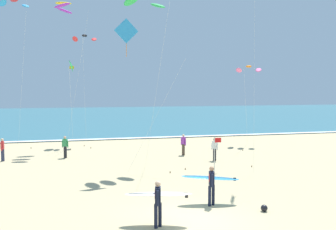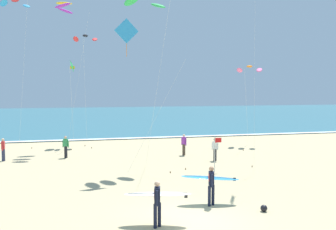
# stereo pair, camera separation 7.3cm
# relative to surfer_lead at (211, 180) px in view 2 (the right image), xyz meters

# --- Properties ---
(ground_plane) EXTENTS (160.00, 160.00, 0.00)m
(ground_plane) POSITION_rel_surfer_lead_xyz_m (-1.50, -1.71, -1.05)
(ground_plane) COLOR tan
(ocean_water) EXTENTS (160.00, 60.00, 0.08)m
(ocean_water) POSITION_rel_surfer_lead_xyz_m (-1.50, 50.96, -1.01)
(ocean_water) COLOR #336B7A
(ocean_water) RESTS_ON ground
(shoreline_foam) EXTENTS (160.00, 0.86, 0.01)m
(shoreline_foam) POSITION_rel_surfer_lead_xyz_m (-1.50, 21.26, -0.97)
(shoreline_foam) COLOR white
(shoreline_foam) RESTS_ON ocean_water
(surfer_lead) EXTENTS (2.60, 1.16, 1.71)m
(surfer_lead) POSITION_rel_surfer_lead_xyz_m (0.00, 0.00, 0.00)
(surfer_lead) COLOR black
(surfer_lead) RESTS_ON ground
(surfer_trailing) EXTENTS (2.55, 1.18, 1.71)m
(surfer_trailing) POSITION_rel_surfer_lead_xyz_m (-2.73, -1.90, -0.00)
(surfer_trailing) COLOR black
(surfer_trailing) RESTS_ON ground
(kite_delta_emerald_near) EXTENTS (0.47, 3.30, 7.50)m
(kite_delta_emerald_near) POSITION_rel_surfer_lead_xyz_m (-6.19, 18.50, 5.87)
(kite_delta_emerald_near) COLOR green
(kite_delta_emerald_near) RESTS_ON ground
(kite_arc_golden_mid) EXTENTS (2.71, 2.61, 11.91)m
(kite_arc_golden_mid) POSITION_rel_surfer_lead_xyz_m (-6.68, 16.40, 10.48)
(kite_arc_golden_mid) COLOR purple
(kite_arc_golden_mid) RESTS_ON ground
(kite_arc_charcoal_high) EXTENTS (2.22, 2.34, 9.79)m
(kite_arc_charcoal_high) POSITION_rel_surfer_lead_xyz_m (-5.04, 19.27, 8.40)
(kite_arc_charcoal_high) COLOR red
(kite_arc_charcoal_high) RESTS_ON ground
(kite_arc_scarlet_low) EXTENTS (2.90, 4.36, 12.87)m
(kite_arc_scarlet_low) POSITION_rel_surfer_lead_xyz_m (-11.04, 20.59, 11.45)
(kite_arc_scarlet_low) COLOR #2D99DB
(kite_arc_scarlet_low) RESTS_ON ground
(kite_diamond_cobalt_distant) EXTENTS (4.37, 0.63, 8.97)m
(kite_diamond_cobalt_distant) POSITION_rel_surfer_lead_xyz_m (-2.78, 6.29, 6.98)
(kite_diamond_cobalt_distant) COLOR #2D99DB
(kite_diamond_cobalt_distant) RESTS_ON ground
(kite_arc_amber_close) EXTENTS (3.19, 4.26, 7.04)m
(kite_arc_amber_close) POSITION_rel_surfer_lead_xyz_m (9.11, 15.58, 5.66)
(kite_arc_amber_close) COLOR pink
(kite_arc_amber_close) RESTS_ON ground
(kite_arc_rose_outer) EXTENTS (3.03, 3.36, 10.78)m
(kite_arc_rose_outer) POSITION_rel_surfer_lead_xyz_m (-1.46, 8.21, 9.35)
(kite_arc_rose_outer) COLOR green
(kite_arc_rose_outer) RESTS_ON ground
(bystander_purple_top) EXTENTS (0.32, 0.44, 1.59)m
(bystander_purple_top) POSITION_rel_surfer_lead_xyz_m (1.98, 11.51, -0.24)
(bystander_purple_top) COLOR #4C3D2D
(bystander_purple_top) RESTS_ON ground
(bystander_red_top) EXTENTS (0.22, 0.50, 1.59)m
(bystander_red_top) POSITION_rel_surfer_lead_xyz_m (-10.74, 12.17, -0.24)
(bystander_red_top) COLOR #2D334C
(bystander_red_top) RESTS_ON ground
(bystander_green_top) EXTENTS (0.45, 0.31, 1.59)m
(bystander_green_top) POSITION_rel_surfer_lead_xyz_m (-6.60, 12.43, -0.24)
(bystander_green_top) COLOR black
(bystander_green_top) RESTS_ON ground
(bystander_white_top) EXTENTS (0.38, 0.38, 1.59)m
(bystander_white_top) POSITION_rel_surfer_lead_xyz_m (3.51, 8.99, -0.24)
(bystander_white_top) COLOR black
(bystander_white_top) RESTS_ON ground
(lifeguard_flag) EXTENTS (0.44, 0.05, 2.10)m
(lifeguard_flag) POSITION_rel_surfer_lead_xyz_m (2.40, 5.89, 0.21)
(lifeguard_flag) COLOR silver
(lifeguard_flag) RESTS_ON ground
(beach_ball) EXTENTS (0.28, 0.28, 0.28)m
(beach_ball) POSITION_rel_surfer_lead_xyz_m (1.80, -1.40, -0.91)
(beach_ball) COLOR black
(beach_ball) RESTS_ON ground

